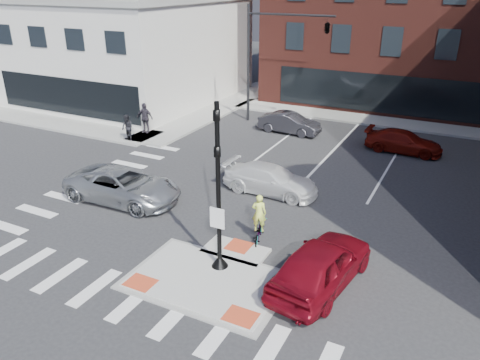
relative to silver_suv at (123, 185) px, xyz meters
The scene contains 17 objects.
ground 7.51m from the silver_suv, 25.86° to the right, with size 120.00×120.00×0.00m, color #28282B.
refuge_island 7.62m from the silver_suv, 27.62° to the right, with size 5.40×4.65×0.13m.
sidewalk_nw 15.69m from the silver_suv, 129.86° to the left, with size 23.50×20.50×0.15m.
sidewalk_n 21.12m from the silver_suv, 62.59° to the left, with size 26.00×3.00×0.15m, color gray.
building_nw 22.90m from the silver_suv, 132.38° to the left, with size 20.40×16.40×14.40m.
building_n 31.14m from the silver_suv, 71.31° to the left, with size 24.40×18.40×15.50m.
building_far_left 49.00m from the silver_suv, 86.81° to the left, with size 10.00×12.00×10.00m, color slate.
signal_pole 7.47m from the silver_suv, 23.07° to the right, with size 0.60×0.60×5.98m.
mast_arm_signal 16.05m from the silver_suv, 77.59° to the left, with size 6.10×2.24×8.00m.
silver_suv is the anchor object (origin of this frame).
red_sedan 10.45m from the silver_suv, 11.98° to the right, with size 1.97×4.89×1.67m, color maroon.
white_pickup 6.94m from the silver_suv, 34.47° to the left, with size 1.90×4.66×1.35m, color white.
bg_car_dark 13.57m from the silver_suv, 77.06° to the left, with size 1.44×4.13×1.36m, color #29292E.
bg_car_red 16.53m from the silver_suv, 50.70° to the left, with size 1.80×4.43×1.29m, color maroon.
cyclist 7.15m from the silver_suv, ahead, with size 0.94×1.63×2.00m.
pedestrian_a 8.57m from the silver_suv, 128.07° to the left, with size 0.80×0.62×1.64m, color black.
pedestrian_b 10.11m from the silver_suv, 121.80° to the left, with size 1.15×0.48×1.97m, color #2E2932.
Camera 1 is at (7.05, -11.85, 9.58)m, focal length 35.00 mm.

